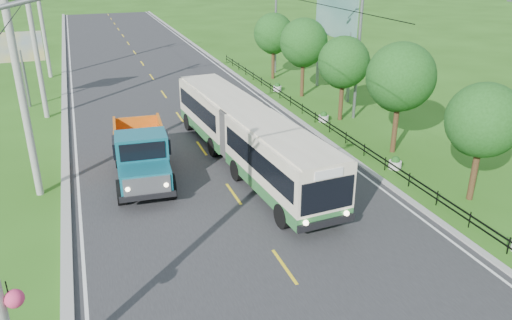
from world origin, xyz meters
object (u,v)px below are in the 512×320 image
tree_back (273,35)px  planter_far (277,87)px  tree_second (482,123)px  billboard_right (335,22)px  pole_mid (35,39)px  streetlight_far (274,17)px  bus (247,133)px  tree_fifth (303,45)px  billboard_left (20,52)px  pole_near (21,85)px  pole_far (42,17)px  planter_near (395,163)px  tree_fourth (343,65)px  tree_third (400,80)px  planter_mid (324,117)px  streetlight_mid (357,43)px  dump_truck (141,151)px

tree_back → planter_far: tree_back is taller
tree_second → billboard_right: 18.12m
pole_mid → streetlight_far: (18.90, 7.00, -0.19)m
planter_far → bus: size_ratio=0.04×
tree_fifth → billboard_left: (-19.36, 3.86, 0.01)m
pole_mid → tree_fifth: 18.18m
pole_near → pole_far: 24.00m
billboard_right → planter_near: bearing=-104.8°
pole_mid → tree_fifth: (18.12, -0.86, -1.24)m
tree_back → tree_second: bearing=-90.0°
billboard_left → planter_near: bearing=-44.8°
tree_fourth → tree_back: size_ratio=0.98×
planter_near → billboard_right: (3.70, 14.00, 5.06)m
tree_third → streetlight_far: bearing=87.7°
billboard_right → bus: billboard_right is taller
billboard_left → planter_mid: bearing=-28.9°
pole_near → tree_second: pole_near is taller
streetlight_mid → streetlight_far: size_ratio=1.00×
tree_back → dump_truck: 22.01m
tree_fifth → planter_mid: tree_fifth is taller
pole_near → tree_fifth: (18.12, 11.14, -1.24)m
pole_near → tree_back: (18.12, 17.14, -1.44)m
tree_fifth → billboard_right: 2.87m
planter_far → tree_back: bearing=73.1°
tree_fourth → streetlight_far: streetlight_far is taller
billboard_left → bus: (11.13, -15.10, -2.07)m
dump_truck → planter_mid: bearing=26.7°
pole_near → billboard_right: pole_near is taller
dump_truck → streetlight_far: bearing=57.2°
tree_third → tree_fifth: size_ratio=1.03×
bus → tree_back: bearing=60.2°
tree_second → tree_fourth: 12.00m
tree_fourth → billboard_right: 6.59m
pole_far → bus: bearing=-67.7°
tree_fifth → billboard_left: size_ratio=1.12×
planter_near → bus: 7.70m
pole_far → bus: 26.26m
streetlight_far → planter_mid: streetlight_far is taller
pole_far → billboard_left: size_ratio=1.92×
pole_mid → pole_far: (0.00, 12.00, 0.00)m
streetlight_mid → tree_back: bearing=93.7°
tree_second → tree_fifth: tree_fifth is taller
tree_fourth → streetlight_mid: streetlight_mid is taller
tree_third → dump_truck: size_ratio=0.92×
planter_mid → planter_far: size_ratio=1.00×
pole_near → billboard_right: size_ratio=1.37×
billboard_right → bus: bearing=-133.9°
planter_near → tree_fifth: bearing=84.9°
streetlight_mid → planter_near: 9.46m
tree_back → billboard_right: size_ratio=0.75×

